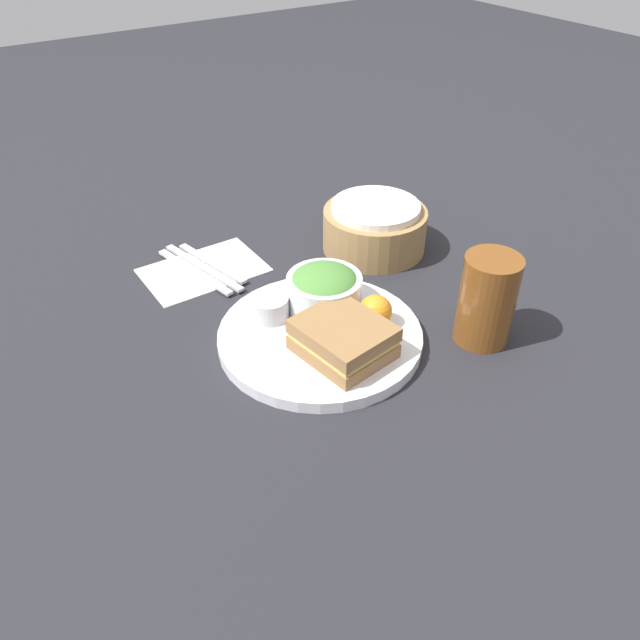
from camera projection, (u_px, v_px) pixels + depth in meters
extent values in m
plane|color=#232328|center=(320.00, 341.00, 0.88)|extent=(4.00, 4.00, 0.00)
cylinder|color=silver|center=(320.00, 336.00, 0.87)|extent=(0.29, 0.29, 0.02)
cube|color=olive|center=(341.00, 348.00, 0.82)|extent=(0.13, 0.12, 0.02)
cube|color=#E5C666|center=(341.00, 339.00, 0.82)|extent=(0.12, 0.11, 0.01)
cube|color=olive|center=(341.00, 331.00, 0.81)|extent=(0.13, 0.12, 0.02)
cylinder|color=silver|center=(324.00, 292.00, 0.90)|extent=(0.11, 0.11, 0.05)
ellipsoid|color=#4C8438|center=(324.00, 283.00, 0.89)|extent=(0.10, 0.10, 0.05)
cylinder|color=#B7B7BC|center=(270.00, 307.00, 0.89)|extent=(0.05, 0.05, 0.03)
sphere|color=orange|center=(375.00, 311.00, 0.87)|extent=(0.05, 0.05, 0.05)
cylinder|color=brown|center=(487.00, 300.00, 0.85)|extent=(0.08, 0.08, 0.13)
cylinder|color=#997547|center=(374.00, 230.00, 1.06)|extent=(0.18, 0.18, 0.07)
cylinder|color=white|center=(376.00, 208.00, 1.04)|extent=(0.15, 0.15, 0.01)
cube|color=white|center=(204.00, 270.00, 1.02)|extent=(0.13, 0.19, 0.00)
cube|color=silver|center=(194.00, 272.00, 1.01)|extent=(0.18, 0.05, 0.01)
cube|color=silver|center=(203.00, 267.00, 1.02)|extent=(0.19, 0.05, 0.01)
cube|color=silver|center=(212.00, 263.00, 1.03)|extent=(0.16, 0.05, 0.01)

